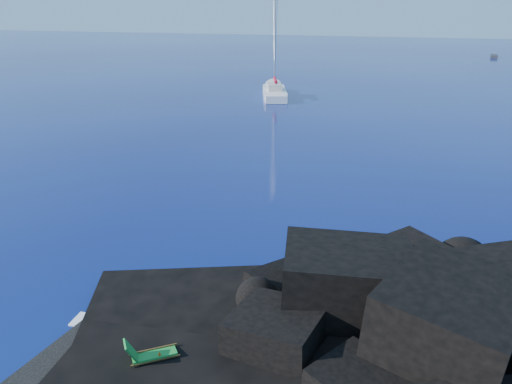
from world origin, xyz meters
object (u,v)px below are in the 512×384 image
sailboat (275,97)px  deck_chair (154,349)px  marker_cone (160,358)px  sunbather (215,384)px  distant_boat_a (494,57)px

sailboat → deck_chair: 54.71m
marker_cone → sailboat: bearing=101.7°
marker_cone → sunbather: bearing=-11.1°
sailboat → marker_cone: bearing=-96.7°
deck_chair → sunbather: (2.38, -0.47, -0.42)m
sailboat → sunbather: 55.68m
distant_boat_a → sunbather: bearing=-95.3°
sailboat → sunbather: sailboat is taller
deck_chair → marker_cone: size_ratio=2.91×
marker_cone → distant_boat_a: 124.24m
sailboat → marker_cone: 54.79m
sailboat → deck_chair: bearing=-96.9°
deck_chair → marker_cone: (0.22, -0.04, -0.29)m
sailboat → deck_chair: size_ratio=8.80×
distant_boat_a → marker_cone: bearing=-96.3°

